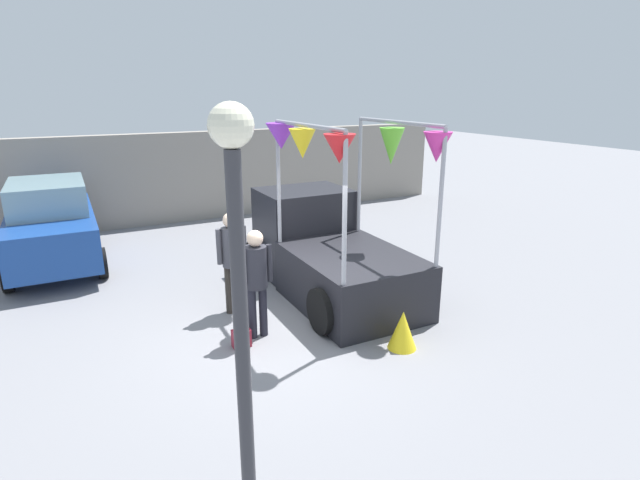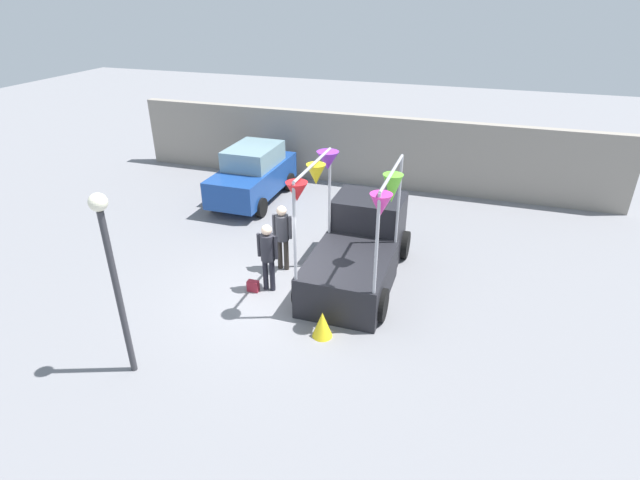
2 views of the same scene
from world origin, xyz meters
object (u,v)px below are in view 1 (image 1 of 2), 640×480
object	(u,v)px
parked_car	(52,224)
handbag	(241,338)
person_vendor	(232,253)
street_lamp	(239,279)
person_customer	(256,273)
folded_kite_bundle_sunflower	(403,330)
vendor_truck	(325,245)

from	to	relation	value
parked_car	handbag	world-z (taller)	parked_car
person_vendor	street_lamp	bearing A→B (deg)	-106.11
parked_car	person_customer	size ratio (longest dim) A/B	2.28
person_customer	street_lamp	bearing A→B (deg)	-111.32
parked_car	folded_kite_bundle_sunflower	world-z (taller)	parked_car
parked_car	folded_kite_bundle_sunflower	bearing A→B (deg)	-54.75
handbag	street_lamp	size ratio (longest dim) A/B	0.08
person_customer	handbag	distance (m)	1.01
handbag	person_vendor	bearing A→B (deg)	76.62
vendor_truck	person_vendor	distance (m)	2.01
person_customer	handbag	world-z (taller)	person_customer
person_customer	person_vendor	world-z (taller)	person_vendor
vendor_truck	folded_kite_bundle_sunflower	world-z (taller)	vendor_truck
vendor_truck	person_customer	xyz separation A→B (m)	(-1.91, -1.38, 0.20)
parked_car	person_customer	distance (m)	5.95
person_customer	folded_kite_bundle_sunflower	distance (m)	2.39
street_lamp	folded_kite_bundle_sunflower	size ratio (longest dim) A/B	6.19
parked_car	folded_kite_bundle_sunflower	xyz separation A→B (m)	(4.65, -6.58, -0.64)
folded_kite_bundle_sunflower	street_lamp	bearing A→B (deg)	-145.89
parked_car	person_customer	xyz separation A→B (m)	(2.83, -5.23, 0.12)
parked_car	handbag	xyz separation A→B (m)	(2.48, -5.43, -0.80)
person_vendor	street_lamp	world-z (taller)	street_lamp
person_vendor	folded_kite_bundle_sunflower	size ratio (longest dim) A/B	3.01
person_customer	street_lamp	size ratio (longest dim) A/B	0.47
parked_car	folded_kite_bundle_sunflower	distance (m)	8.08
parked_car	vendor_truck	bearing A→B (deg)	-39.03
handbag	folded_kite_bundle_sunflower	size ratio (longest dim) A/B	0.47
street_lamp	handbag	bearing A→B (deg)	72.87
vendor_truck	person_customer	distance (m)	2.37
vendor_truck	handbag	bearing A→B (deg)	-145.14
vendor_truck	folded_kite_bundle_sunflower	size ratio (longest dim) A/B	6.84
person_customer	vendor_truck	bearing A→B (deg)	35.73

